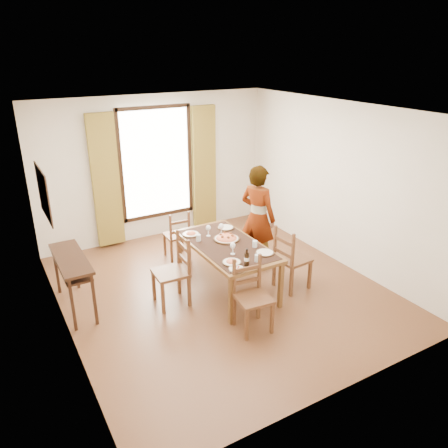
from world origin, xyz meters
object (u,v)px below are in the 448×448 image
dining_table (226,248)px  man (258,217)px  console_table (71,265)px  pasta_platter (227,237)px

dining_table → man: (0.83, 0.41, 0.19)m
console_table → man: bearing=-3.8°
dining_table → pasta_platter: (0.08, 0.13, 0.12)m
dining_table → pasta_platter: bearing=59.6°
console_table → dining_table: 2.21m
dining_table → man: bearing=26.4°
man → pasta_platter: bearing=87.9°
pasta_platter → dining_table: bearing=-120.4°
man → pasta_platter: 0.81m
console_table → dining_table: size_ratio=0.68×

